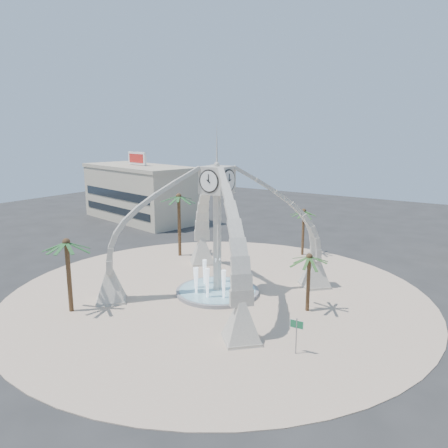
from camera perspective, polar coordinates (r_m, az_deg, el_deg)
The scene contains 10 objects.
ground at distance 42.83m, azimuth -0.87°, elevation -9.08°, with size 140.00×140.00×0.00m, color #282828.
plaza at distance 42.82m, azimuth -0.87°, elevation -9.04°, with size 40.00×40.00×0.06m, color #C3AC91.
clock_tower at distance 40.93m, azimuth -0.90°, elevation -0.58°, with size 17.94×17.94×16.30m.
fountain at distance 42.73m, azimuth -0.87°, elevation -8.72°, with size 8.00×8.00×3.62m.
building_nw at distance 78.20m, azimuth -11.09°, elevation 4.05°, with size 23.75×13.73×11.90m.
palm_east at distance 38.00m, azimuth 11.09°, elevation -4.29°, with size 3.52×3.52×5.63m.
palm_west at distance 53.89m, azimuth -5.94°, elevation 3.50°, with size 4.81×4.81×8.43m.
palm_north at distance 55.16m, azimuth 10.39°, elevation 1.61°, with size 3.58×3.58×6.38m.
palm_south at distance 39.20m, azimuth -19.90°, elevation -2.37°, with size 5.50×5.50×7.05m.
street_sign at distance 31.68m, azimuth 9.46°, elevation -13.35°, with size 1.00×0.12×2.73m.
Camera 1 is at (22.74, -32.83, 15.48)m, focal length 35.00 mm.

